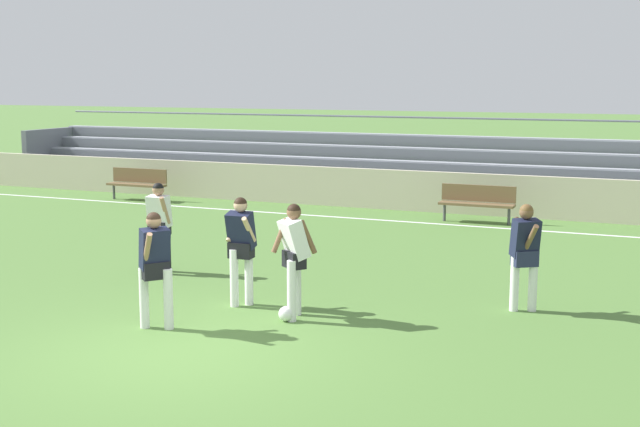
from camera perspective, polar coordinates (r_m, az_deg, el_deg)
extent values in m
plane|color=#517A38|center=(11.03, -9.45, -9.12)|extent=(160.00, 160.00, 0.00)
cube|color=white|center=(20.47, 6.51, -0.60)|extent=(44.00, 0.12, 0.01)
cube|color=beige|center=(22.05, 7.83, 1.45)|extent=(48.00, 0.16, 1.06)
cube|color=#9EA3AD|center=(24.22, 1.53, 1.77)|extent=(23.07, 0.36, 0.08)
cube|color=slate|center=(24.05, 1.35, 1.31)|extent=(23.07, 0.04, 0.34)
cube|color=#9EA3AD|center=(24.74, 2.05, 2.72)|extent=(23.07, 0.36, 0.08)
cube|color=slate|center=(24.57, 1.88, 2.27)|extent=(23.07, 0.04, 0.34)
cube|color=#9EA3AD|center=(25.27, 2.54, 3.63)|extent=(23.07, 0.36, 0.08)
cube|color=slate|center=(25.10, 2.38, 3.20)|extent=(23.07, 0.04, 0.34)
cube|color=#9EA3AD|center=(25.81, 3.02, 4.50)|extent=(23.07, 0.36, 0.08)
cube|color=slate|center=(25.64, 2.87, 4.09)|extent=(23.07, 0.04, 0.34)
cube|color=#9EA3AD|center=(26.36, 3.48, 5.34)|extent=(23.07, 0.36, 0.08)
cube|color=slate|center=(26.18, 3.33, 4.94)|extent=(23.07, 0.04, 0.34)
cube|color=slate|center=(31.15, -17.62, 3.92)|extent=(0.20, 2.79, 1.71)
cylinder|color=slate|center=(26.56, 3.67, 6.56)|extent=(23.07, 0.06, 0.06)
cube|color=brown|center=(24.53, -12.32, 1.91)|extent=(1.80, 0.40, 0.06)
cube|color=brown|center=(24.65, -12.10, 2.53)|extent=(1.80, 0.05, 0.40)
cylinder|color=#47474C|center=(25.02, -13.76, 1.47)|extent=(0.07, 0.07, 0.45)
cylinder|color=#47474C|center=(24.12, -10.79, 1.30)|extent=(0.07, 0.07, 0.45)
cube|color=brown|center=(20.55, 10.54, 0.61)|extent=(1.80, 0.40, 0.06)
cube|color=brown|center=(20.69, 10.67, 1.36)|extent=(1.80, 0.05, 0.40)
cylinder|color=#47474C|center=(20.76, 8.42, 0.12)|extent=(0.07, 0.07, 0.45)
cylinder|color=#47474C|center=(20.43, 12.66, -0.15)|extent=(0.07, 0.07, 0.45)
cylinder|color=white|center=(12.94, -4.83, -4.27)|extent=(0.13, 0.13, 0.88)
cylinder|color=white|center=(12.86, -5.82, -4.36)|extent=(0.13, 0.13, 0.88)
cube|color=black|center=(12.81, -5.35, -2.48)|extent=(0.37, 0.24, 0.24)
cube|color=#191E38|center=(12.75, -5.37, -1.15)|extent=(0.40, 0.37, 0.60)
cylinder|color=#D6A884|center=(12.60, -4.83, -1.10)|extent=(0.10, 0.40, 0.44)
cylinder|color=#D6A884|center=(12.89, -5.91, -0.88)|extent=(0.10, 0.40, 0.44)
sphere|color=#D6A884|center=(12.69, -5.40, 0.56)|extent=(0.21, 0.21, 0.21)
sphere|color=black|center=(12.69, -5.40, 0.65)|extent=(0.20, 0.20, 0.20)
cylinder|color=white|center=(12.35, -1.58, -4.88)|extent=(0.13, 0.13, 0.89)
cylinder|color=white|center=(12.03, -1.93, -5.26)|extent=(0.13, 0.13, 0.89)
cube|color=black|center=(12.09, -1.76, -3.12)|extent=(0.42, 0.40, 0.24)
cube|color=white|center=(12.03, -1.77, -1.73)|extent=(0.53, 0.53, 0.60)
cylinder|color=brown|center=(11.97, -0.81, -1.60)|extent=(0.23, 0.27, 0.51)
cylinder|color=brown|center=(12.09, -2.72, -1.50)|extent=(0.23, 0.27, 0.51)
sphere|color=brown|center=(11.97, -1.78, 0.08)|extent=(0.21, 0.21, 0.21)
sphere|color=black|center=(11.96, -1.78, 0.18)|extent=(0.20, 0.20, 0.20)
cylinder|color=white|center=(12.94, 14.20, -4.64)|extent=(0.13, 0.13, 0.83)
cylinder|color=white|center=(12.89, 13.02, -4.66)|extent=(0.13, 0.13, 0.83)
cube|color=#232847|center=(12.83, 13.67, -2.94)|extent=(0.42, 0.39, 0.24)
cube|color=#191E38|center=(12.77, 13.72, -1.63)|extent=(0.48, 0.46, 0.58)
cylinder|color=brown|center=(12.59, 14.07, -1.62)|extent=(0.28, 0.36, 0.45)
cylinder|color=brown|center=(12.95, 13.40, -1.30)|extent=(0.28, 0.36, 0.45)
sphere|color=brown|center=(12.71, 13.79, 0.08)|extent=(0.21, 0.21, 0.21)
sphere|color=brown|center=(12.71, 13.79, 0.17)|extent=(0.20, 0.20, 0.20)
cylinder|color=white|center=(11.84, -10.22, -5.72)|extent=(0.13, 0.13, 0.85)
cylinder|color=white|center=(11.96, -11.81, -5.62)|extent=(0.13, 0.13, 0.85)
cube|color=black|center=(11.81, -11.08, -3.77)|extent=(0.40, 0.42, 0.24)
cube|color=#191E38|center=(11.74, -11.12, -2.35)|extent=(0.47, 0.48, 0.59)
cylinder|color=#A87A5B|center=(11.55, -11.60, -2.36)|extent=(0.30, 0.27, 0.49)
cylinder|color=#A87A5B|center=(11.92, -10.67, -1.98)|extent=(0.30, 0.27, 0.49)
sphere|color=#A87A5B|center=(11.68, -11.18, -0.49)|extent=(0.21, 0.21, 0.21)
sphere|color=black|center=(11.67, -11.19, -0.39)|extent=(0.20, 0.20, 0.20)
cylinder|color=black|center=(15.35, -10.30, -2.37)|extent=(0.13, 0.13, 0.83)
cylinder|color=black|center=(15.25, -11.24, -2.47)|extent=(0.13, 0.13, 0.83)
cube|color=black|center=(15.22, -10.81, -0.97)|extent=(0.36, 0.22, 0.24)
cube|color=white|center=(15.17, -10.84, 0.15)|extent=(0.38, 0.29, 0.58)
cylinder|color=#A87A5B|center=(15.00, -10.44, 0.21)|extent=(0.08, 0.27, 0.51)
cylinder|color=#A87A5B|center=(15.33, -11.24, 0.37)|extent=(0.08, 0.27, 0.51)
sphere|color=#A87A5B|center=(15.12, -10.89, 1.59)|extent=(0.21, 0.21, 0.21)
sphere|color=black|center=(15.12, -10.89, 1.67)|extent=(0.20, 0.20, 0.20)
sphere|color=white|center=(12.11, -2.31, -6.79)|extent=(0.22, 0.22, 0.22)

